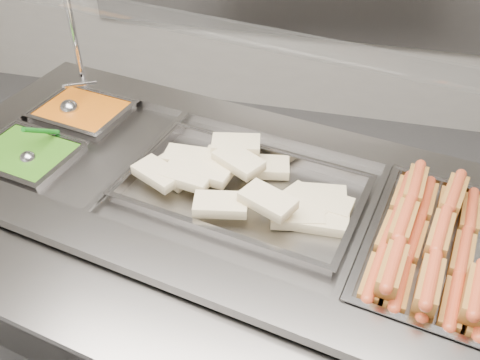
% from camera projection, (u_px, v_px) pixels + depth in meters
% --- Properties ---
extents(steam_counter, '(2.21, 1.31, 0.99)m').
position_uv_depth(steam_counter, '(227.00, 279.00, 2.08)').
color(steam_counter, slate).
rests_on(steam_counter, ground).
extents(tray_rail, '(2.00, 0.79, 0.06)m').
position_uv_depth(tray_rail, '(131.00, 320.00, 1.41)').
color(tray_rail, slate).
rests_on(tray_rail, steam_counter).
extents(sneeze_guard, '(1.84, 0.68, 0.48)m').
position_uv_depth(sneeze_guard, '(257.00, 39.00, 1.68)').
color(sneeze_guard, silver).
rests_on(sneeze_guard, steam_counter).
extents(pan_hotdogs, '(0.49, 0.67, 0.11)m').
position_uv_depth(pan_hotdogs, '(434.00, 256.00, 1.57)').
color(pan_hotdogs, gray).
rests_on(pan_hotdogs, steam_counter).
extents(pan_wraps, '(0.82, 0.58, 0.08)m').
position_uv_depth(pan_wraps, '(243.00, 193.00, 1.77)').
color(pan_wraps, gray).
rests_on(pan_wraps, steam_counter).
extents(pan_beans, '(0.38, 0.33, 0.11)m').
position_uv_depth(pan_beans, '(84.00, 119.00, 2.14)').
color(pan_beans, gray).
rests_on(pan_beans, steam_counter).
extents(pan_peas, '(0.38, 0.33, 0.11)m').
position_uv_depth(pan_peas, '(28.00, 163.00, 1.92)').
color(pan_peas, gray).
rests_on(pan_peas, steam_counter).
extents(hotdogs_in_buns, '(0.37, 0.62, 0.13)m').
position_uv_depth(hotdogs_in_buns, '(429.00, 245.00, 1.53)').
color(hotdogs_in_buns, '#91511E').
rests_on(hotdogs_in_buns, pan_hotdogs).
extents(tortilla_wraps, '(0.74, 0.41, 0.11)m').
position_uv_depth(tortilla_wraps, '(246.00, 181.00, 1.74)').
color(tortilla_wraps, beige).
rests_on(tortilla_wraps, pan_wraps).
extents(ladle, '(0.08, 0.22, 0.15)m').
position_uv_depth(ladle, '(70.00, 107.00, 2.11)').
color(ladle, '#B2B2B7').
rests_on(ladle, pan_beans).
extents(serving_spoon, '(0.07, 0.19, 0.15)m').
position_uv_depth(serving_spoon, '(31.00, 154.00, 1.87)').
color(serving_spoon, '#B2B2B7').
rests_on(serving_spoon, pan_peas).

